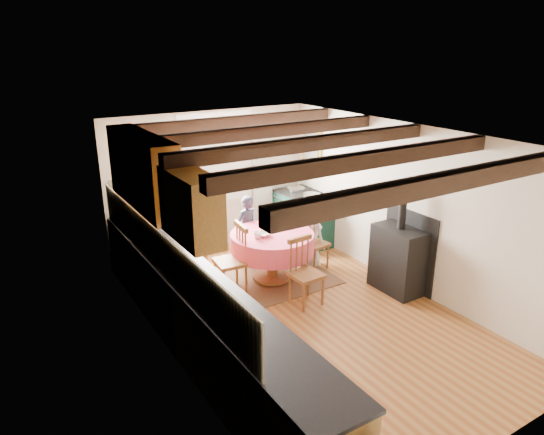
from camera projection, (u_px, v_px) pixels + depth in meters
floor at (304, 316)px, 6.62m from camera, size 3.60×5.50×0.00m
ceiling at (308, 136)px, 5.82m from camera, size 3.60×5.50×0.00m
wall_back at (211, 182)px, 8.42m from camera, size 3.60×0.00×2.40m
wall_front at (503, 336)px, 4.02m from camera, size 3.60×0.00×2.40m
wall_left at (169, 264)px, 5.33m from camera, size 0.00×5.50×2.40m
wall_right at (408, 208)px, 7.12m from camera, size 0.00×5.50×2.40m
beam_a at (445, 182)px, 4.25m from camera, size 3.60×0.16×0.16m
beam_b at (365, 160)px, 5.05m from camera, size 3.60×0.16×0.16m
beam_c at (308, 144)px, 5.85m from camera, size 3.60×0.16×0.16m
beam_d at (264, 132)px, 6.65m from camera, size 3.60×0.16×0.16m
beam_e at (230, 122)px, 7.45m from camera, size 3.60×0.16×0.16m
splash_left at (161, 254)px, 5.58m from camera, size 0.02×4.50×0.55m
splash_back at (155, 191)px, 7.91m from camera, size 1.40×0.02×0.55m
base_cabinet_left at (198, 318)px, 5.73m from camera, size 0.60×5.30×0.88m
base_cabinet_back at (161, 242)px, 7.92m from camera, size 1.30×0.60×0.88m
worktop_left at (198, 282)px, 5.59m from camera, size 0.64×5.30×0.04m
worktop_back at (160, 215)px, 7.75m from camera, size 1.30×0.64×0.04m
wall_cabinet_glass at (142, 170)px, 6.12m from camera, size 0.34×1.80×0.90m
wall_cabinet_solid at (191, 207)px, 4.94m from camera, size 0.34×0.90×0.70m
window_frame at (216, 158)px, 8.33m from camera, size 1.34×0.03×1.54m
window_pane at (216, 158)px, 8.33m from camera, size 1.20×0.01×1.40m
curtain_left at (172, 196)px, 8.01m from camera, size 0.35×0.10×2.10m
curtain_right at (263, 181)px, 8.85m from camera, size 0.35×0.10×2.10m
curtain_rod at (217, 123)px, 8.06m from camera, size 2.00×0.03×0.03m
wall_picture at (312, 146)px, 8.78m from camera, size 0.04×0.50×0.60m
wall_plate at (265, 147)px, 8.76m from camera, size 0.30×0.02×0.30m
rug at (272, 279)px, 7.64m from camera, size 1.79×1.39×0.01m
dining_table at (272, 257)px, 7.52m from camera, size 1.25×1.25×0.75m
chair_near at (307, 273)px, 6.77m from camera, size 0.43×0.45×0.95m
chair_left at (230, 259)px, 7.10m from camera, size 0.50×0.49×1.03m
chair_right at (315, 242)px, 7.88m from camera, size 0.46×0.44×0.90m
aga_range at (303, 218)px, 8.89m from camera, size 0.67×1.03×0.95m
cast_iron_stove at (400, 242)px, 7.08m from camera, size 0.45×0.75×1.50m
child_far at (246, 230)px, 8.06m from camera, size 0.47×0.37×1.15m
child_right at (310, 235)px, 7.96m from camera, size 0.46×0.58×1.05m
bowl_a at (263, 234)px, 7.29m from camera, size 0.29×0.29×0.05m
bowl_b at (286, 225)px, 7.66m from camera, size 0.24×0.24×0.06m
cup at (257, 235)px, 7.18m from camera, size 0.11×0.11×0.10m
canister_tall at (145, 206)px, 7.68m from camera, size 0.15×0.15×0.25m
canister_wide at (155, 208)px, 7.69m from camera, size 0.18×0.18×0.20m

